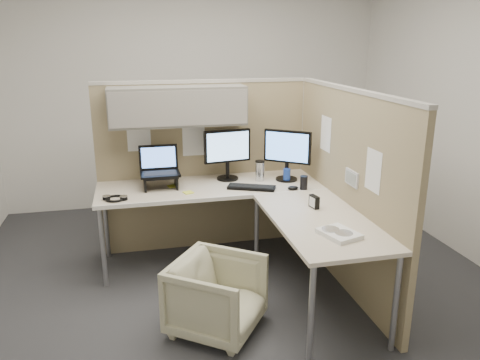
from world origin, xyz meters
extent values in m
plane|color=#2C2C30|center=(0.00, 0.00, 0.00)|extent=(4.50, 4.50, 0.00)
cube|color=#998864|center=(-0.10, 0.90, 0.80)|extent=(2.00, 0.05, 1.60)
cube|color=#A8A399|center=(-0.10, 0.90, 1.61)|extent=(2.00, 0.06, 0.03)
cube|color=slate|center=(-0.35, 0.75, 1.42)|extent=(1.20, 0.34, 0.34)
cube|color=gray|center=(-0.35, 0.57, 1.42)|extent=(1.18, 0.01, 0.30)
plane|color=white|center=(-0.70, 0.87, 1.15)|extent=(0.26, 0.00, 0.26)
plane|color=white|center=(-0.20, 0.87, 1.08)|extent=(0.26, 0.00, 0.26)
cube|color=#998864|center=(0.90, -0.10, 0.80)|extent=(0.05, 2.00, 1.60)
cube|color=#A8A399|center=(0.90, -0.10, 1.61)|extent=(0.06, 2.00, 0.03)
cube|color=#A8A399|center=(0.90, 0.90, 0.80)|extent=(0.06, 0.06, 1.60)
cube|color=silver|center=(0.87, -0.25, 0.96)|extent=(0.02, 0.20, 0.12)
cube|color=gray|center=(0.86, -0.25, 0.96)|extent=(0.00, 0.16, 0.09)
plane|color=white|center=(0.87, 0.30, 1.20)|extent=(0.00, 0.26, 0.26)
plane|color=white|center=(0.87, -0.55, 1.10)|extent=(0.00, 0.26, 0.26)
cube|color=beige|center=(-0.10, 0.54, 0.71)|extent=(2.00, 0.68, 0.03)
cube|color=beige|center=(0.54, -0.45, 0.71)|extent=(0.68, 1.30, 0.03)
cube|color=white|center=(-0.10, 0.20, 0.71)|extent=(2.00, 0.02, 0.03)
cylinder|color=gray|center=(-1.05, 0.25, 0.35)|extent=(0.04, 0.04, 0.70)
cylinder|color=gray|center=(-1.05, 0.83, 0.35)|extent=(0.04, 0.04, 0.70)
cylinder|color=gray|center=(0.25, -1.05, 0.35)|extent=(0.04, 0.04, 0.70)
cylinder|color=gray|center=(0.83, -1.05, 0.35)|extent=(0.04, 0.04, 0.70)
cylinder|color=gray|center=(0.25, 0.25, 0.35)|extent=(0.04, 0.04, 0.70)
imported|color=#BAB693|center=(-0.25, -0.56, 0.29)|extent=(0.77, 0.77, 0.59)
cylinder|color=black|center=(0.08, 0.69, 0.74)|extent=(0.20, 0.20, 0.02)
cylinder|color=black|center=(0.08, 0.69, 0.82)|extent=(0.04, 0.04, 0.15)
cube|color=black|center=(0.08, 0.69, 1.05)|extent=(0.44, 0.10, 0.30)
cube|color=#88B7EB|center=(0.09, 0.67, 1.05)|extent=(0.40, 0.06, 0.26)
cylinder|color=black|center=(0.61, 0.54, 0.74)|extent=(0.20, 0.20, 0.02)
cylinder|color=black|center=(0.61, 0.54, 0.82)|extent=(0.04, 0.04, 0.15)
cube|color=black|center=(0.61, 0.54, 1.05)|extent=(0.37, 0.29, 0.30)
cube|color=#5792ED|center=(0.60, 0.53, 1.05)|extent=(0.32, 0.24, 0.26)
cube|color=black|center=(-0.54, 0.56, 0.84)|extent=(0.30, 0.24, 0.02)
cube|color=black|center=(-0.68, 0.56, 0.79)|extent=(0.02, 0.22, 0.12)
cube|color=black|center=(-0.41, 0.56, 0.79)|extent=(0.02, 0.22, 0.12)
cube|color=black|center=(-0.54, 0.56, 0.86)|extent=(0.34, 0.24, 0.02)
cube|color=black|center=(-0.54, 0.70, 0.98)|extent=(0.34, 0.06, 0.22)
cube|color=#598CF2|center=(-0.54, 0.70, 0.97)|extent=(0.30, 0.04, 0.18)
cube|color=black|center=(0.23, 0.36, 0.74)|extent=(0.43, 0.29, 0.02)
ellipsoid|color=black|center=(0.57, 0.25, 0.75)|extent=(0.10, 0.07, 0.03)
cylinder|color=silver|center=(0.37, 0.58, 0.82)|extent=(0.08, 0.08, 0.18)
cylinder|color=black|center=(0.37, 0.58, 0.91)|extent=(0.09, 0.09, 0.01)
cylinder|color=black|center=(0.67, 0.24, 0.79)|extent=(0.07, 0.07, 0.12)
cylinder|color=#1E3FA5|center=(0.60, 0.50, 0.79)|extent=(0.07, 0.07, 0.12)
cube|color=#E2EA3D|center=(-0.44, 0.58, 0.73)|extent=(0.09, 0.09, 0.01)
cube|color=#E2EA3D|center=(-0.33, 0.37, 0.73)|extent=(0.10, 0.10, 0.01)
torus|color=black|center=(-0.93, 0.32, 0.74)|extent=(0.20, 0.20, 0.02)
cylinder|color=black|center=(-1.00, 0.34, 0.75)|extent=(0.06, 0.06, 0.03)
cylinder|color=black|center=(-0.86, 0.30, 0.75)|extent=(0.06, 0.06, 0.03)
cube|color=white|center=(0.54, -0.76, 0.74)|extent=(0.27, 0.31, 0.03)
cylinder|color=silver|center=(0.56, -0.79, 0.76)|extent=(0.12, 0.12, 0.00)
cylinder|color=silver|center=(0.50, -0.71, 0.76)|extent=(0.12, 0.12, 0.00)
cube|color=black|center=(0.58, -0.22, 0.78)|extent=(0.06, 0.10, 0.10)
cube|color=white|center=(0.56, -0.22, 0.78)|extent=(0.02, 0.08, 0.08)
camera|label=1|loc=(-0.75, -3.41, 1.98)|focal=35.00mm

